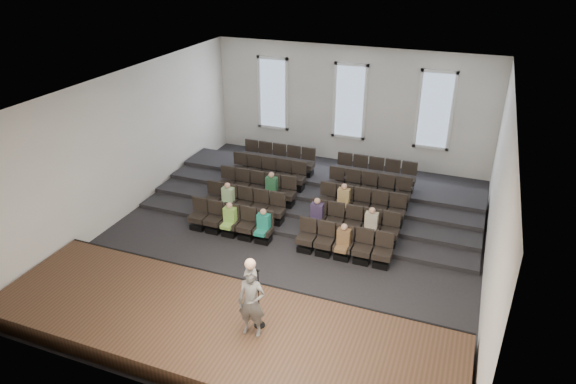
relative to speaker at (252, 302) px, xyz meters
The scene contains 14 objects.
ground 5.42m from the speaker, 100.88° to the left, with size 14.00×14.00×0.00m, color black.
ceiling 6.37m from the speaker, 100.88° to the left, with size 12.00×14.00×0.02m, color white.
wall_back 12.26m from the speaker, 94.65° to the left, with size 12.00×0.04×5.00m, color silver.
wall_front 2.39m from the speaker, 117.80° to the right, with size 12.00×0.04×5.00m, color silver.
wall_left 8.77m from the speaker, 143.72° to the left, with size 0.04×14.00×5.00m, color silver.
wall_right 7.28m from the speaker, 45.64° to the left, with size 0.04×14.00×5.00m, color silver.
stage 1.51m from the speaker, behind, with size 11.80×3.60×0.50m, color #4A2E20.
stage_lip 2.36m from the speaker, 118.57° to the left, with size 11.80×0.06×0.52m, color black.
risers 8.46m from the speaker, 96.78° to the left, with size 11.80×4.80×0.60m.
seating_rows 6.80m from the speaker, 98.41° to the left, with size 6.80×4.70×1.67m.
windows 12.21m from the speaker, 94.67° to the left, with size 8.44×0.10×3.24m.
audience 5.58m from the speaker, 100.25° to the left, with size 5.45×2.64×1.10m.
speaker is the anchor object (origin of this frame).
mic_stand 0.50m from the speaker, 80.50° to the left, with size 0.27×0.27×1.62m.
Camera 1 is at (5.13, -13.59, 8.80)m, focal length 32.00 mm.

